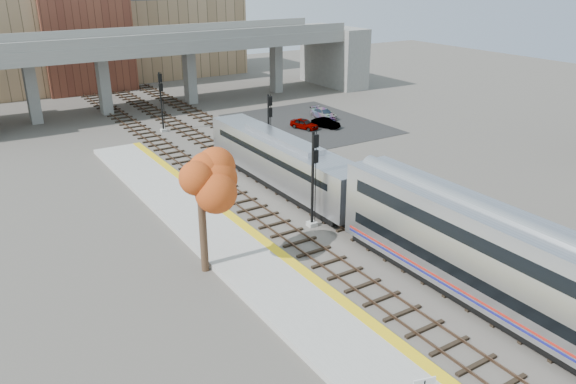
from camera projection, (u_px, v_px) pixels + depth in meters
ground at (377, 254)px, 34.75m from camera, size 160.00×160.00×0.00m
platform at (277, 284)px, 31.09m from camera, size 4.50×60.00×0.35m
yellow_strip at (305, 272)px, 31.96m from camera, size 0.70×60.00×0.01m
tracks at (283, 188)px, 44.99m from camera, size 10.70×95.00×0.25m
overpass at (173, 59)px, 70.32m from camera, size 54.00×12.00×9.50m
buildings_far at (96, 29)px, 84.65m from camera, size 43.00×21.00×20.60m
parking_lot at (309, 124)px, 63.65m from camera, size 14.00×18.00×0.04m
locomotive at (282, 161)px, 44.37m from camera, size 3.02×19.05×4.10m
coach at (534, 280)px, 26.45m from camera, size 3.03×25.00×5.00m
signal_mast_near at (313, 182)px, 37.25m from camera, size 0.60×0.64×6.69m
signal_mast_mid at (269, 132)px, 49.35m from camera, size 0.60×0.64×6.38m
signal_mast_far at (162, 104)px, 59.46m from camera, size 0.60×0.64×6.38m
tree at (200, 183)px, 30.86m from camera, size 3.60×3.60×7.40m
car_a at (304, 124)px, 61.35m from camera, size 2.28×3.51×1.11m
car_b at (326, 123)px, 61.78m from camera, size 2.39×3.40×1.06m
car_c at (324, 113)px, 65.67m from camera, size 1.64×3.92×1.13m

